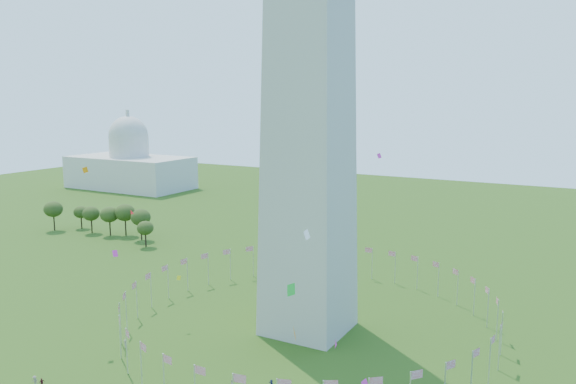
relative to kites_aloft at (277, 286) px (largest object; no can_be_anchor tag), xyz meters
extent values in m
cylinder|color=silver|center=(30.90, 29.52, -15.88)|extent=(0.24, 0.24, 9.00)
cylinder|color=silver|center=(30.29, 36.47, -15.88)|extent=(0.24, 0.24, 9.00)
cylinder|color=silver|center=(28.49, 43.20, -15.88)|extent=(0.24, 0.24, 9.00)
cylinder|color=silver|center=(25.54, 49.52, -15.88)|extent=(0.24, 0.24, 9.00)
cylinder|color=silver|center=(21.54, 55.23, -15.88)|extent=(0.24, 0.24, 9.00)
cylinder|color=silver|center=(16.61, 60.16, -15.88)|extent=(0.24, 0.24, 9.00)
cylinder|color=silver|center=(10.90, 64.16, -15.88)|extent=(0.24, 0.24, 9.00)
cylinder|color=silver|center=(4.58, 67.11, -15.88)|extent=(0.24, 0.24, 9.00)
cylinder|color=silver|center=(-2.15, 68.92, -15.88)|extent=(0.24, 0.24, 9.00)
cylinder|color=silver|center=(-9.10, 69.52, -15.88)|extent=(0.24, 0.24, 9.00)
cylinder|color=silver|center=(-16.05, 68.92, -15.88)|extent=(0.24, 0.24, 9.00)
cylinder|color=silver|center=(-22.78, 67.11, -15.88)|extent=(0.24, 0.24, 9.00)
cylinder|color=silver|center=(-29.10, 64.16, -15.88)|extent=(0.24, 0.24, 9.00)
cylinder|color=silver|center=(-34.81, 60.16, -15.88)|extent=(0.24, 0.24, 9.00)
cylinder|color=silver|center=(-39.74, 55.23, -15.88)|extent=(0.24, 0.24, 9.00)
cylinder|color=silver|center=(-43.74, 49.52, -15.88)|extent=(0.24, 0.24, 9.00)
cylinder|color=silver|center=(-46.69, 43.20, -15.88)|extent=(0.24, 0.24, 9.00)
cylinder|color=silver|center=(-48.49, 36.47, -15.88)|extent=(0.24, 0.24, 9.00)
cylinder|color=silver|center=(-49.10, 29.52, -15.88)|extent=(0.24, 0.24, 9.00)
cylinder|color=silver|center=(-48.49, 22.58, -15.88)|extent=(0.24, 0.24, 9.00)
cylinder|color=silver|center=(-46.69, 15.84, -15.88)|extent=(0.24, 0.24, 9.00)
cylinder|color=silver|center=(-43.74, 9.52, -15.88)|extent=(0.24, 0.24, 9.00)
cylinder|color=silver|center=(-39.74, 3.81, -15.88)|extent=(0.24, 0.24, 9.00)
cylinder|color=silver|center=(-34.81, -1.12, -15.88)|extent=(0.24, 0.24, 9.00)
cylinder|color=silver|center=(-29.10, -5.12, -15.88)|extent=(0.24, 0.24, 9.00)
cylinder|color=silver|center=(-22.78, -8.06, -15.88)|extent=(0.24, 0.24, 9.00)
cylinder|color=silver|center=(-16.05, -9.87, -15.88)|extent=(0.24, 0.24, 9.00)
cylinder|color=silver|center=(28.49, 15.84, -15.88)|extent=(0.24, 0.24, 9.00)
cylinder|color=silver|center=(30.29, 22.58, -15.88)|extent=(0.24, 0.24, 9.00)
imported|color=slate|center=(-37.56, 2.86, -19.49)|extent=(1.28, 1.28, 1.79)
imported|color=#1C2142|center=(-3.09, 3.25, -19.58)|extent=(1.59, 1.35, 1.60)
imported|color=#56131F|center=(-38.94, -15.99, -19.55)|extent=(0.94, 1.14, 1.67)
imported|color=gray|center=(-9.05, -0.11, -19.54)|extent=(0.91, 0.69, 1.69)
imported|color=gray|center=(-40.52, -16.23, -19.48)|extent=(1.25, 0.83, 1.80)
plane|color=orange|center=(6.64, -6.24, -4.56)|extent=(1.07, 2.66, 2.79)
plane|color=orange|center=(-51.43, 7.30, 15.08)|extent=(0.89, 1.44, 1.57)
plane|color=red|center=(-64.70, 33.74, -0.27)|extent=(0.76, 1.47, 1.47)
plane|color=yellow|center=(-35.52, 17.66, -9.36)|extent=(1.11, 0.60, 1.26)
plane|color=white|center=(1.62, 7.47, 7.11)|extent=(1.97, 0.58, 1.91)
plane|color=#CC2699|center=(6.82, 28.27, 19.08)|extent=(0.55, 1.07, 1.12)
plane|color=#CC2699|center=(5.95, 10.57, -13.05)|extent=(0.43, 1.65, 1.69)
plane|color=green|center=(1.82, 1.49, -0.86)|extent=(2.00, 0.67, 2.11)
plane|color=#CC2699|center=(-57.68, 20.39, -7.41)|extent=(0.82, 1.81, 1.61)
ellipsoid|color=#3A521B|center=(-138.31, 66.59, -14.78)|extent=(7.17, 7.17, 11.20)
ellipsoid|color=#3A521B|center=(-131.95, 74.20, -16.05)|extent=(5.55, 5.55, 8.67)
ellipsoid|color=#3A521B|center=(-122.20, 70.59, -15.38)|extent=(6.41, 6.41, 10.01)
ellipsoid|color=#3A521B|center=(-113.12, 71.14, -15.08)|extent=(6.78, 6.78, 10.60)
ellipsoid|color=#3A521B|center=(-107.98, 73.93, -14.57)|extent=(7.44, 7.44, 11.63)
ellipsoid|color=#3A521B|center=(-98.11, 71.73, -14.82)|extent=(7.12, 7.12, 11.12)
ellipsoid|color=#3A521B|center=(-89.91, 65.15, -15.94)|extent=(5.68, 5.68, 8.88)
camera|label=1|loc=(43.83, -75.87, 29.99)|focal=35.00mm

